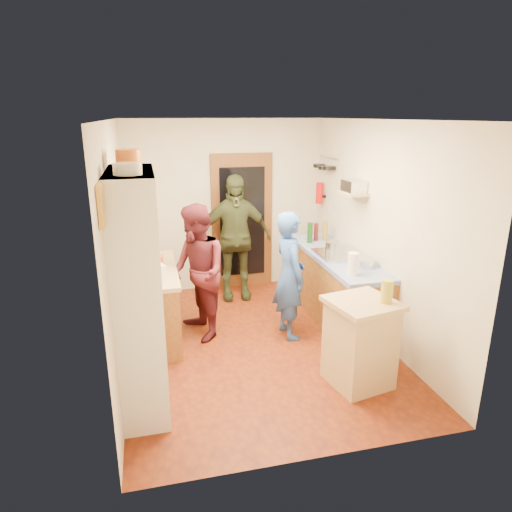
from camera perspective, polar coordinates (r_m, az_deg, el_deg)
name	(u,v)px	position (r m, az deg, el deg)	size (l,w,h in m)	color
floor	(256,344)	(5.63, 0.03, -10.91)	(3.00, 4.00, 0.02)	maroon
ceiling	(256,119)	(4.97, 0.03, 16.81)	(3.00, 4.00, 0.02)	silver
wall_back	(225,206)	(7.07, -3.84, 6.22)	(3.00, 0.02, 2.60)	beige
wall_front	(322,311)	(3.33, 8.26, -6.81)	(3.00, 0.02, 2.60)	beige
wall_left	(117,248)	(5.02, -16.96, 0.90)	(0.02, 4.00, 2.60)	beige
wall_right	(378,232)	(5.68, 15.02, 2.93)	(0.02, 4.00, 2.60)	beige
door_frame	(242,222)	(7.12, -1.75, 4.28)	(0.95, 0.06, 2.10)	brown
door_glass	(243,222)	(7.09, -1.70, 4.22)	(0.70, 0.02, 1.70)	black
hutch_body	(139,292)	(4.32, -14.43, -4.36)	(0.40, 1.20, 2.20)	silver
hutch_top_shelf	(129,173)	(4.05, -15.58, 9.99)	(0.40, 1.14, 0.04)	silver
plate_stack	(127,169)	(3.75, -15.77, 10.45)	(0.22, 0.22, 0.09)	white
orange_pot_a	(128,159)	(4.12, -15.67, 11.55)	(0.21, 0.21, 0.17)	orange
orange_pot_b	(129,158)	(4.37, -15.59, 11.76)	(0.17, 0.17, 0.16)	orange
left_counter_base	(152,306)	(5.73, -12.88, -6.06)	(0.60, 1.40, 0.85)	#A06927
left_counter_top	(149,271)	(5.57, -13.19, -1.80)	(0.64, 1.44, 0.05)	tan
toaster	(154,273)	(5.12, -12.63, -2.12)	(0.23, 0.16, 0.17)	white
kettle	(144,265)	(5.41, -13.78, -1.07)	(0.17, 0.17, 0.19)	white
orange_bowl	(155,260)	(5.73, -12.47, -0.49)	(0.19, 0.19, 0.09)	orange
chopping_board	(150,254)	(6.09, -13.11, 0.22)	(0.30, 0.22, 0.03)	tan
right_counter_base	(334,288)	(6.24, 9.72, -3.93)	(0.60, 2.20, 0.84)	#A06927
right_counter_top	(336,256)	(6.10, 9.93, 0.02)	(0.62, 2.22, 0.06)	#1B33A2
hob	(339,254)	(6.00, 10.31, 0.22)	(0.55, 0.58, 0.04)	silver
pot_on_hob	(333,246)	(6.04, 9.56, 1.19)	(0.19, 0.19, 0.13)	silver
bottle_a	(310,233)	(6.52, 6.76, 2.91)	(0.07, 0.07, 0.29)	#143F14
bottle_b	(316,232)	(6.66, 7.52, 3.02)	(0.06, 0.06, 0.26)	#591419
bottle_c	(325,231)	(6.68, 8.64, 3.14)	(0.07, 0.07, 0.28)	olive
paper_towel	(353,264)	(5.28, 12.02, -0.99)	(0.12, 0.12, 0.26)	white
mixing_bowl	(363,262)	(5.62, 13.21, -0.79)	(0.27, 0.27, 0.11)	silver
island_base	(360,345)	(4.80, 12.84, -10.78)	(0.55, 0.55, 0.86)	tan
island_top	(363,303)	(4.60, 13.22, -5.77)	(0.62, 0.62, 0.05)	tan
cutting_board	(356,301)	(4.61, 12.35, -5.56)	(0.35, 0.28, 0.02)	white
oil_jar	(387,291)	(4.58, 16.04, -4.25)	(0.11, 0.11, 0.23)	#AD9E2D
pan_rail	(329,157)	(6.90, 9.07, 12.07)	(0.02, 0.02, 0.65)	silver
pan_hang_a	(329,168)	(6.73, 9.11, 10.83)	(0.18, 0.18, 0.05)	black
pan_hang_b	(324,168)	(6.91, 8.46, 10.86)	(0.16, 0.16, 0.05)	black
pan_hang_c	(319,166)	(7.10, 7.86, 11.13)	(0.17, 0.17, 0.05)	black
wall_shelf	(353,193)	(5.93, 12.06, 7.68)	(0.26, 0.42, 0.03)	tan
radio	(354,186)	(5.92, 12.12, 8.53)	(0.22, 0.30, 0.15)	silver
ext_bracket	(323,196)	(7.14, 8.38, 7.41)	(0.06, 0.10, 0.04)	black
fire_extinguisher	(319,193)	(7.11, 7.94, 7.80)	(0.11, 0.11, 0.32)	red
picture_frame	(101,205)	(3.34, -18.79, 6.01)	(0.03, 0.25, 0.30)	gold
person_hob	(292,276)	(5.53, 4.58, -2.47)	(0.58, 0.38, 1.58)	#2D52A7
person_left	(198,272)	(5.56, -7.22, -1.95)	(0.81, 0.63, 1.66)	#4D1720
person_back	(235,238)	(6.67, -2.62, 2.29)	(1.09, 0.45, 1.85)	#323920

